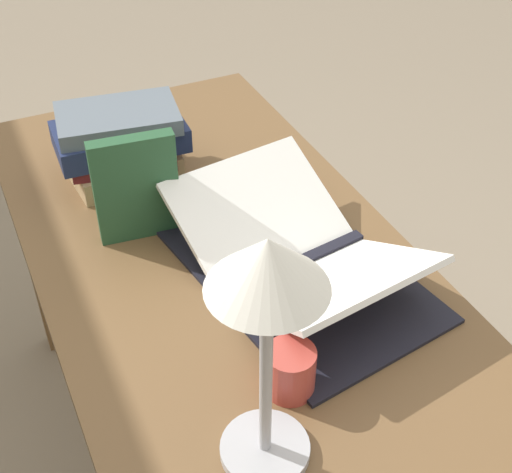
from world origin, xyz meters
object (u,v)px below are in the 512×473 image
object	(u,v)px
open_book	(294,255)
book_stack_tall	(121,143)
coffee_mug	(290,370)
book_standing_upright	(136,188)
reading_lamp	(267,299)

from	to	relation	value
open_book	book_stack_tall	distance (m)	0.50
coffee_mug	book_standing_upright	bearing A→B (deg)	10.64
open_book	reading_lamp	distance (m)	0.50
book_standing_upright	reading_lamp	xyz separation A→B (m)	(-0.58, -0.00, 0.20)
book_stack_tall	reading_lamp	size ratio (longest dim) A/B	0.70
open_book	book_standing_upright	size ratio (longest dim) A/B	2.70
book_standing_upright	coffee_mug	size ratio (longest dim) A/B	2.07
open_book	coffee_mug	bearing A→B (deg)	142.44
reading_lamp	coffee_mug	size ratio (longest dim) A/B	3.74
book_stack_tall	open_book	bearing A→B (deg)	-156.33
book_standing_upright	coffee_mug	xyz separation A→B (m)	(-0.49, -0.09, -0.07)
book_stack_tall	coffee_mug	bearing A→B (deg)	-175.17
open_book	book_standing_upright	xyz separation A→B (m)	(0.24, 0.23, 0.08)
book_stack_tall	coffee_mug	distance (m)	0.71
reading_lamp	book_standing_upright	bearing A→B (deg)	0.32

